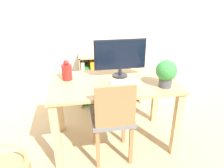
{
  "coord_description": "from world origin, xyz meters",
  "views": [
    {
      "loc": [
        -0.36,
        -1.99,
        1.64
      ],
      "look_at": [
        0.0,
        0.1,
        0.67
      ],
      "focal_mm": 35.0,
      "sensor_mm": 36.0,
      "label": 1
    }
  ],
  "objects_px": {
    "monitor": "(120,56)",
    "chair": "(113,118)",
    "bookshelf": "(100,80)",
    "vase": "(67,71)",
    "potted_plant": "(166,72)",
    "keyboard": "(125,83)"
  },
  "relations": [
    {
      "from": "monitor",
      "to": "keyboard",
      "type": "distance_m",
      "value": 0.29
    },
    {
      "from": "keyboard",
      "to": "vase",
      "type": "xyz_separation_m",
      "value": [
        -0.56,
        0.2,
        0.08
      ]
    },
    {
      "from": "keyboard",
      "to": "chair",
      "type": "xyz_separation_m",
      "value": [
        -0.16,
        -0.21,
        -0.26
      ]
    },
    {
      "from": "vase",
      "to": "bookshelf",
      "type": "relative_size",
      "value": 0.24
    },
    {
      "from": "monitor",
      "to": "vase",
      "type": "distance_m",
      "value": 0.57
    },
    {
      "from": "potted_plant",
      "to": "chair",
      "type": "bearing_deg",
      "value": -172.26
    },
    {
      "from": "vase",
      "to": "chair",
      "type": "height_order",
      "value": "vase"
    },
    {
      "from": "monitor",
      "to": "bookshelf",
      "type": "distance_m",
      "value": 1.0
    },
    {
      "from": "monitor",
      "to": "keyboard",
      "type": "bearing_deg",
      "value": -86.32
    },
    {
      "from": "potted_plant",
      "to": "bookshelf",
      "type": "bearing_deg",
      "value": 114.65
    },
    {
      "from": "potted_plant",
      "to": "monitor",
      "type": "bearing_deg",
      "value": 138.69
    },
    {
      "from": "keyboard",
      "to": "bookshelf",
      "type": "relative_size",
      "value": 0.34
    },
    {
      "from": "keyboard",
      "to": "vase",
      "type": "distance_m",
      "value": 0.6
    },
    {
      "from": "monitor",
      "to": "vase",
      "type": "relative_size",
      "value": 2.57
    },
    {
      "from": "chair",
      "to": "vase",
      "type": "bearing_deg",
      "value": 135.54
    },
    {
      "from": "vase",
      "to": "keyboard",
      "type": "bearing_deg",
      "value": -19.2
    },
    {
      "from": "monitor",
      "to": "chair",
      "type": "relative_size",
      "value": 0.62
    },
    {
      "from": "monitor",
      "to": "keyboard",
      "type": "height_order",
      "value": "monitor"
    },
    {
      "from": "monitor",
      "to": "potted_plant",
      "type": "height_order",
      "value": "monitor"
    },
    {
      "from": "bookshelf",
      "to": "monitor",
      "type": "bearing_deg",
      "value": -80.26
    },
    {
      "from": "chair",
      "to": "bookshelf",
      "type": "distance_m",
      "value": 1.19
    },
    {
      "from": "keyboard",
      "to": "potted_plant",
      "type": "relative_size",
      "value": 1.14
    }
  ]
}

